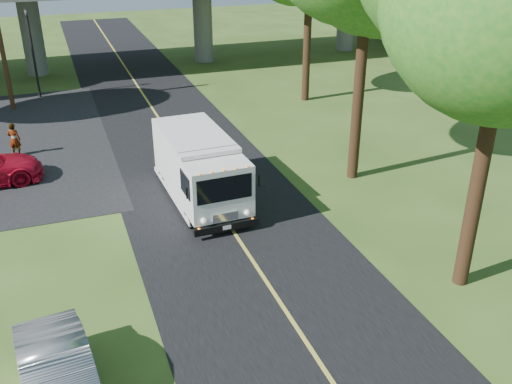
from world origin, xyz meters
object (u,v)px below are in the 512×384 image
traffic_signal (31,44)px  silver_sedan (60,382)px  step_van (199,167)px  pedestrian (14,140)px

traffic_signal → silver_sedan: traffic_signal is taller
traffic_signal → silver_sedan: bearing=-90.0°
step_van → pedestrian: bearing=130.6°
pedestrian → step_van: bearing=152.7°
silver_sedan → pedestrian: 16.43m
traffic_signal → pedestrian: size_ratio=3.33×
silver_sedan → step_van: bearing=51.3°
traffic_signal → step_van: size_ratio=0.83×
step_van → silver_sedan: size_ratio=1.44×
traffic_signal → silver_sedan: (0.00, -26.00, -2.48)m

